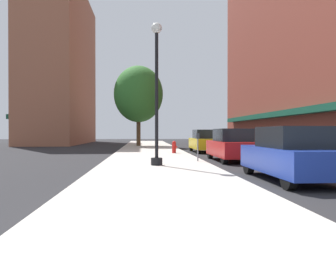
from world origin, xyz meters
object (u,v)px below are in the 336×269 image
Objects in this scene: car_red at (232,145)px; car_yellow at (205,141)px; parking_meter_near at (198,144)px; tree_near at (138,94)px; lamppost at (157,91)px; car_blue at (291,154)px; fire_hydrant at (174,147)px.

car_yellow is at bearing 92.08° from car_red.
tree_near is (-3.05, 17.16, 4.28)m from parking_meter_near.
car_blue is (3.96, -3.83, -2.39)m from lamppost.
fire_hydrant is 3.56m from car_yellow.
lamppost is 6.01m from car_blue.
parking_meter_near is at bearing -84.57° from fire_hydrant.
fire_hydrant is at bearing 119.86° from car_red.
car_blue is 13.95m from car_yellow.
parking_meter_near is (0.56, -5.93, 0.43)m from fire_hydrant.
car_blue is at bearing -77.61° from fire_hydrant.
fire_hydrant is 11.72m from car_blue.
fire_hydrant is 12.43m from tree_near.
car_yellow is at bearing 44.95° from fire_hydrant.
tree_near is (-1.04, 18.85, 2.03)m from lamppost.
car_red is at bearing 30.65° from parking_meter_near.
lamppost is 18.98m from tree_near.
parking_meter_near is 0.30× the size of car_yellow.
tree_near is at bearing 102.46° from fire_hydrant.
car_red is (2.51, -4.77, 0.29)m from fire_hydrant.
fire_hydrant is 5.40m from car_red.
parking_meter_near is at bearing -79.94° from tree_near.
car_red is at bearing 89.77° from car_blue.
car_yellow reaches higher than parking_meter_near.
tree_near is (-2.48, 11.24, 4.71)m from fire_hydrant.
car_yellow is at bearing -60.21° from tree_near.
car_blue and car_red have the same top height.
parking_meter_near reaches higher than fire_hydrant.
car_blue is at bearing -89.14° from car_yellow.
lamppost is 5.43m from car_red.
lamppost is 8.20m from fire_hydrant.
lamppost reaches higher than fire_hydrant.
car_red is at bearing -89.14° from car_yellow.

